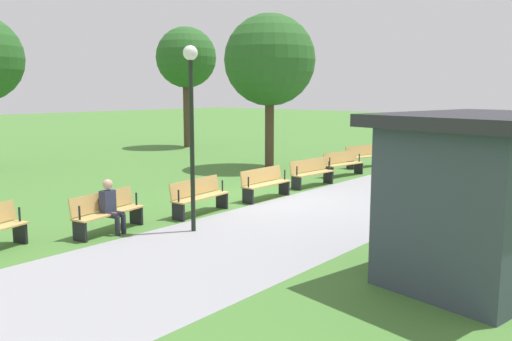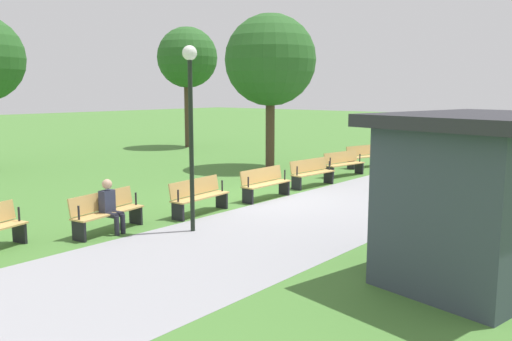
% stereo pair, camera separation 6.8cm
% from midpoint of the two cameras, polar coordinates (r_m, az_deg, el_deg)
% --- Properties ---
extents(ground_plane, '(120.00, 120.00, 0.00)m').
position_cam_midpoint_polar(ground_plane, '(15.41, 1.04, -3.09)').
color(ground_plane, '#477A33').
extents(path_paving, '(29.86, 4.21, 0.01)m').
position_cam_midpoint_polar(path_paving, '(14.12, 8.35, -4.25)').
color(path_paving, '#939399').
rests_on(path_paving, ground).
extents(bench_0, '(1.86, 0.89, 0.89)m').
position_cam_midpoint_polar(bench_0, '(22.16, 11.42, 1.57)').
color(bench_0, tan).
rests_on(bench_0, ground).
extents(bench_1, '(1.85, 0.75, 0.89)m').
position_cam_midpoint_polar(bench_1, '(19.74, 9.24, 0.79)').
color(bench_1, tan).
rests_on(bench_1, ground).
extents(bench_2, '(1.83, 0.61, 0.89)m').
position_cam_midpoint_polar(bench_2, '(17.45, 5.86, -0.17)').
color(bench_2, tan).
rests_on(bench_2, ground).
extents(bench_3, '(1.80, 0.47, 0.89)m').
position_cam_midpoint_polar(bench_3, '(15.36, 0.84, -1.32)').
color(bench_3, tan).
rests_on(bench_3, ground).
extents(bench_4, '(1.83, 0.61, 0.89)m').
position_cam_midpoint_polar(bench_4, '(13.58, -6.29, -2.70)').
color(bench_4, tan).
rests_on(bench_4, ground).
extents(bench_5, '(1.85, 0.75, 0.89)m').
position_cam_midpoint_polar(bench_5, '(12.24, -15.90, -4.23)').
color(bench_5, tan).
rests_on(bench_5, ground).
extents(person_seated, '(0.38, 0.56, 1.20)m').
position_cam_midpoint_polar(person_seated, '(12.10, -15.50, -3.58)').
color(person_seated, '#2D3347').
rests_on(person_seated, ground).
extents(tree_0, '(3.61, 3.61, 6.12)m').
position_cam_midpoint_polar(tree_0, '(21.36, 1.39, 11.74)').
color(tree_0, '#4C3828').
rests_on(tree_0, ground).
extents(tree_2, '(3.29, 3.29, 6.55)m').
position_cam_midpoint_polar(tree_2, '(29.75, -7.60, 11.87)').
color(tree_2, '#4C3828').
rests_on(tree_2, ground).
extents(lamp_post, '(0.32, 0.32, 4.08)m').
position_cam_midpoint_polar(lamp_post, '(11.64, -7.15, 7.11)').
color(lamp_post, black).
rests_on(lamp_post, ground).
extents(kiosk, '(3.98, 3.27, 2.76)m').
position_cam_midpoint_polar(kiosk, '(9.36, 23.04, -2.58)').
color(kiosk, '#38424C').
rests_on(kiosk, ground).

